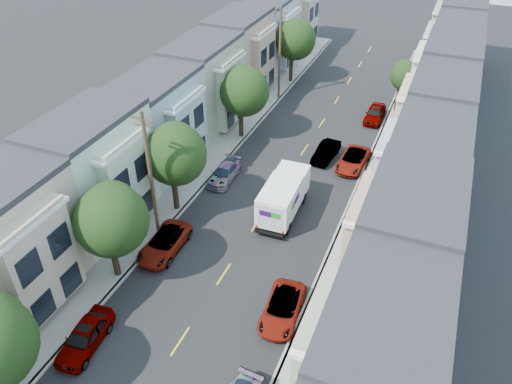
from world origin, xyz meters
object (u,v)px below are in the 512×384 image
Objects in this scene: lead_sedan at (326,152)px; fedex_truck at (283,196)px; tree_d at (243,92)px; parked_right_b at (282,309)px; tree_far_r at (404,76)px; tree_e at (295,40)px; parked_right_c at (353,160)px; utility_pole_far at (280,54)px; parked_right_d at (375,114)px; parked_left_c at (164,244)px; utility_pole_near at (151,177)px; tree_b at (110,220)px; parked_left_b at (85,337)px; tree_c at (174,155)px; parked_left_d at (224,173)px.

fedex_truck is at bearing -89.54° from lead_sedan.
fedex_truck is (7.73, -10.19, -3.16)m from tree_d.
parked_right_b is (2.62, -19.17, -0.04)m from lead_sedan.
lead_sedan is (-4.62, -12.58, -3.33)m from tree_far_r.
parked_right_c is at bearing -55.43° from tree_e.
utility_pole_far reaches higher than parked_right_c.
tree_d is 14.98m from tree_e.
tree_far_r is 1.21× the size of parked_right_d.
tree_d is 1.45× the size of parked_left_c.
lead_sedan is at bearing -110.15° from tree_far_r.
tree_e is at bearing 90.00° from utility_pole_near.
lead_sedan is (8.58, -15.81, -4.51)m from tree_e.
tree_d is 12.03m from parked_right_c.
tree_d reaches higher than parked_right_d.
parked_left_c is (1.40, 3.33, -4.13)m from tree_b.
tree_b is at bearing -90.00° from tree_e.
tree_b is at bearing -107.59° from lead_sedan.
tree_d is 0.73× the size of utility_pole_far.
tree_b is at bearing -90.00° from tree_d.
parked_left_b is 36.31m from parked_right_d.
parked_right_d is (11.20, 21.44, -4.39)m from tree_c.
parked_right_b is (11.20, -3.92, -4.50)m from utility_pole_near.
utility_pole_far is 27.83m from parked_left_c.
tree_b is at bearing -112.04° from tree_far_r.
tree_e is at bearing 90.84° from parked_left_c.
tree_far_r is at bearing 58.26° from parked_right_d.
tree_d is 18.07m from parked_left_c.
fedex_truck is 6.95m from parked_left_d.
fedex_truck is at bearing -68.97° from utility_pole_far.
tree_b reaches higher than parked_left_d.
utility_pole_far is 16.46m from parked_right_c.
utility_pole_near is at bearing -113.87° from parked_right_d.
parked_right_d is (11.20, 29.44, -4.07)m from tree_b.
tree_d is at bearing -138.33° from tree_far_r.
utility_pole_near is at bearing -90.00° from tree_e.
utility_pole_near is at bearing -89.97° from tree_c.
utility_pole_near is at bearing -123.57° from parked_right_c.
utility_pole_near is 2.12× the size of parked_right_b.
fedex_truck is 19.12m from parked_right_d.
tree_c is at bearing -117.04° from parked_right_d.
tree_d is 14.71m from parked_right_d.
parked_right_b is at bearing -32.56° from tree_c.
tree_e is 26.56m from fedex_truck.
tree_e is 13.64m from tree_far_r.
parked_right_d reaches higher than parked_right_c.
tree_far_r is at bearing 67.28° from parked_left_b.
utility_pole_far is at bearing 90.00° from utility_pole_near.
tree_d is (-0.00, 20.85, 0.06)m from tree_b.
parked_left_d is at bearing -143.94° from parked_right_c.
tree_b is 1.73× the size of lead_sedan.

